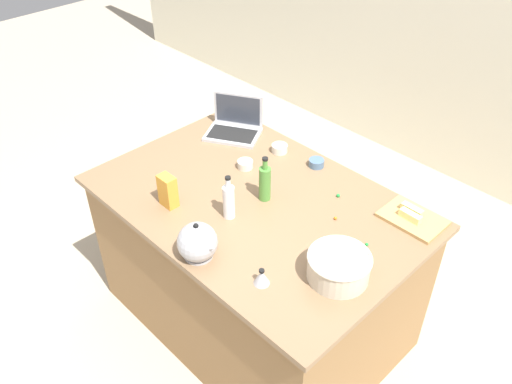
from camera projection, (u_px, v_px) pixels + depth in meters
name	position (u px, v px, depth m)	size (l,w,h in m)	color
ground_plane	(256.00, 316.00, 3.23)	(12.00, 12.00, 0.00)	#B7A88E
wall_back	(485.00, 15.00, 3.66)	(8.00, 0.10, 2.60)	beige
island_counter	(256.00, 263.00, 2.96)	(1.64, 1.11, 0.90)	olive
laptop	(235.00, 126.00, 3.17)	(0.38, 0.35, 0.22)	#B7B7BC
mixing_bowl_large	(339.00, 266.00, 2.23)	(0.27, 0.27, 0.12)	beige
bottle_olive	(265.00, 183.00, 2.64)	(0.06, 0.06, 0.25)	#4C8C38
bottle_vinegar	(229.00, 201.00, 2.53)	(0.06, 0.06, 0.23)	white
kettle	(198.00, 243.00, 2.32)	(0.21, 0.18, 0.20)	#ADADB2
cutting_board	(413.00, 219.00, 2.56)	(0.29, 0.21, 0.02)	tan
butter_stick_left	(410.00, 216.00, 2.53)	(0.11, 0.04, 0.04)	#F4E58C
butter_stick_right	(412.00, 210.00, 2.57)	(0.11, 0.04, 0.04)	#F4E58C
ramekin_small	(245.00, 164.00, 2.90)	(0.09, 0.09, 0.04)	beige
ramekin_medium	(316.00, 163.00, 2.91)	(0.08, 0.08, 0.04)	slate
ramekin_wide	(280.00, 148.00, 3.02)	(0.09, 0.09, 0.04)	beige
kitchen_timer	(262.00, 277.00, 2.22)	(0.07, 0.07, 0.08)	#B2B2B7
candy_bag	(168.00, 191.00, 2.60)	(0.09, 0.06, 0.17)	gold
candy_0	(335.00, 218.00, 2.56)	(0.02, 0.02, 0.02)	orange
candy_1	(338.00, 195.00, 2.70)	(0.02, 0.02, 0.02)	green
candy_2	(329.00, 253.00, 2.37)	(0.02, 0.02, 0.02)	orange
candy_3	(367.00, 244.00, 2.42)	(0.02, 0.02, 0.02)	green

